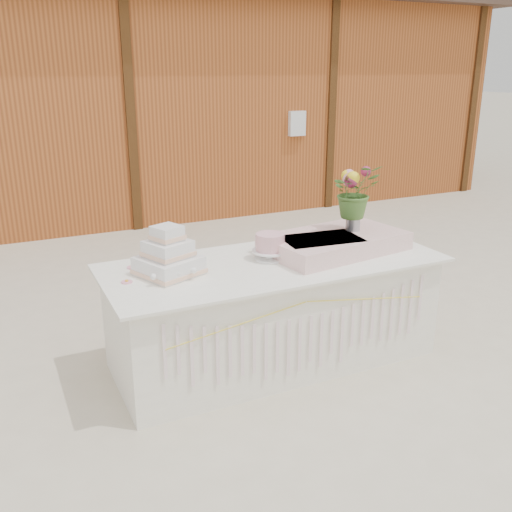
{
  "coord_description": "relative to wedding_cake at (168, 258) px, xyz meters",
  "views": [
    {
      "loc": [
        -1.75,
        -3.37,
        2.07
      ],
      "look_at": [
        0.0,
        0.3,
        0.72
      ],
      "focal_mm": 40.0,
      "sensor_mm": 36.0,
      "label": 1
    }
  ],
  "objects": [
    {
      "name": "ground",
      "position": [
        0.75,
        -0.07,
        -0.88
      ],
      "size": [
        80.0,
        80.0,
        0.0
      ],
      "primitive_type": "plane",
      "color": "beige",
      "rests_on": "ground"
    },
    {
      "name": "barn",
      "position": [
        0.74,
        5.93,
        0.79
      ],
      "size": [
        12.6,
        4.6,
        3.3
      ],
      "color": "#A05121",
      "rests_on": "ground"
    },
    {
      "name": "cake_table",
      "position": [
        0.75,
        -0.07,
        -0.49
      ],
      "size": [
        2.4,
        1.0,
        0.77
      ],
      "color": "white",
      "rests_on": "ground"
    },
    {
      "name": "wedding_cake",
      "position": [
        0.0,
        0.0,
        0.0
      ],
      "size": [
        0.47,
        0.47,
        0.33
      ],
      "rotation": [
        0.0,
        0.0,
        0.39
      ],
      "color": "white",
      "rests_on": "cake_table"
    },
    {
      "name": "pink_cake_stand",
      "position": [
        0.74,
        -0.01,
        -0.01
      ],
      "size": [
        0.26,
        0.26,
        0.19
      ],
      "color": "white",
      "rests_on": "cake_table"
    },
    {
      "name": "satin_runner",
      "position": [
        1.26,
        -0.04,
        -0.05
      ],
      "size": [
        1.1,
        0.74,
        0.13
      ],
      "primitive_type": "cube",
      "rotation": [
        0.0,
        0.0,
        0.14
      ],
      "color": "#FFD3CD",
      "rests_on": "cake_table"
    },
    {
      "name": "flower_vase",
      "position": [
        1.44,
        -0.0,
        0.09
      ],
      "size": [
        0.11,
        0.11,
        0.15
      ],
      "primitive_type": "cylinder",
      "color": "#A3A3A7",
      "rests_on": "satin_runner"
    },
    {
      "name": "bouquet",
      "position": [
        1.44,
        -0.0,
        0.37
      ],
      "size": [
        0.37,
        0.33,
        0.4
      ],
      "primitive_type": "imported",
      "rotation": [
        0.0,
        0.0,
        -0.04
      ],
      "color": "#45702C",
      "rests_on": "flower_vase"
    },
    {
      "name": "loose_flowers",
      "position": [
        -0.22,
        0.08,
        -0.1
      ],
      "size": [
        0.22,
        0.38,
        0.02
      ],
      "primitive_type": null,
      "rotation": [
        0.0,
        0.0,
        0.21
      ],
      "color": "pink",
      "rests_on": "cake_table"
    }
  ]
}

